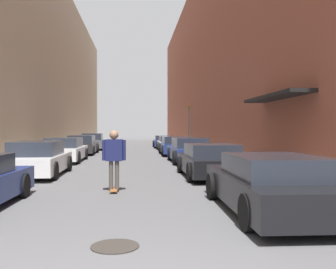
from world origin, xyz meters
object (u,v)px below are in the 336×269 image
(parked_car_left_1, at_px, (38,159))
(skateboarder, at_px, (114,154))
(parked_car_right_1, at_px, (210,161))
(parked_car_left_2, at_px, (65,150))
(manhole_cover, at_px, (115,246))
(parked_car_right_2, at_px, (189,151))
(parked_car_left_4, at_px, (93,142))
(parked_car_right_5, at_px, (164,142))
(parked_car_left_3, at_px, (82,145))
(parked_car_right_4, at_px, (170,143))
(parked_car_right_0, at_px, (271,184))
(traffic_light, at_px, (189,121))
(parked_car_right_3, at_px, (176,146))

(parked_car_left_1, distance_m, skateboarder, 4.82)
(parked_car_right_1, bearing_deg, parked_car_left_2, 132.66)
(parked_car_left_1, height_order, manhole_cover, parked_car_left_1)
(parked_car_left_1, height_order, parked_car_right_2, parked_car_right_2)
(parked_car_left_1, xyz_separation_m, parked_car_left_4, (-0.03, 18.08, 0.05))
(parked_car_right_5, bearing_deg, manhole_cover, -95.76)
(parked_car_left_3, xyz_separation_m, parked_car_right_4, (6.43, 3.93, -0.05))
(parked_car_left_4, relative_size, parked_car_right_0, 0.96)
(parked_car_left_3, distance_m, manhole_cover, 21.03)
(parked_car_right_5, bearing_deg, parked_car_right_2, -89.80)
(parked_car_left_3, distance_m, skateboarder, 16.23)
(parked_car_right_0, xyz_separation_m, parked_car_right_5, (-0.07, 27.60, -0.02))
(parked_car_left_3, bearing_deg, parked_car_right_2, -48.45)
(traffic_light, bearing_deg, parked_car_right_0, -94.12)
(parked_car_left_3, height_order, manhole_cover, parked_car_left_3)
(parked_car_right_2, xyz_separation_m, parked_car_right_3, (-0.06, 5.83, -0.01))
(parked_car_right_3, relative_size, traffic_light, 1.22)
(parked_car_right_1, xyz_separation_m, skateboarder, (-3.25, -2.90, 0.45))
(parked_car_right_4, height_order, manhole_cover, parked_car_right_4)
(parked_car_right_5, bearing_deg, parked_car_right_1, -90.04)
(parked_car_right_0, relative_size, parked_car_right_1, 1.10)
(parked_car_left_4, distance_m, parked_car_right_3, 9.64)
(parked_car_right_5, height_order, traffic_light, traffic_light)
(parked_car_left_2, relative_size, skateboarder, 2.77)
(manhole_cover, bearing_deg, parked_car_right_1, 68.97)
(parked_car_right_1, distance_m, parked_car_right_3, 11.63)
(parked_car_right_0, bearing_deg, traffic_light, 85.88)
(parked_car_left_4, relative_size, parked_car_right_2, 1.02)
(parked_car_right_5, bearing_deg, parked_car_right_3, -90.01)
(parked_car_right_4, height_order, skateboarder, skateboarder)
(manhole_cover, distance_m, traffic_light, 25.99)
(parked_car_right_5, relative_size, manhole_cover, 6.08)
(parked_car_right_0, distance_m, traffic_light, 23.57)
(parked_car_left_3, distance_m, parked_car_right_0, 19.82)
(manhole_cover, bearing_deg, parked_car_left_4, 97.01)
(parked_car_left_4, xyz_separation_m, parked_car_right_3, (6.27, -7.32, -0.05))
(parked_car_right_2, distance_m, traffic_light, 12.16)
(parked_car_right_1, bearing_deg, parked_car_right_5, 89.96)
(parked_car_right_1, xyz_separation_m, parked_car_right_5, (0.02, 21.88, -0.02))
(parked_car_left_4, bearing_deg, skateboarder, -82.19)
(parked_car_left_1, height_order, parked_car_right_5, parked_car_left_1)
(parked_car_right_1, bearing_deg, parked_car_left_1, 171.98)
(traffic_light, bearing_deg, parked_car_right_4, -155.54)
(parked_car_right_2, height_order, parked_car_right_4, parked_car_right_2)
(parked_car_right_2, distance_m, parked_car_right_3, 5.83)
(manhole_cover, bearing_deg, parked_car_left_1, 110.68)
(parked_car_right_5, bearing_deg, traffic_light, -67.07)
(parked_car_left_2, bearing_deg, skateboarder, -72.41)
(parked_car_right_0, relative_size, skateboarder, 2.83)
(parked_car_right_4, distance_m, skateboarder, 20.14)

